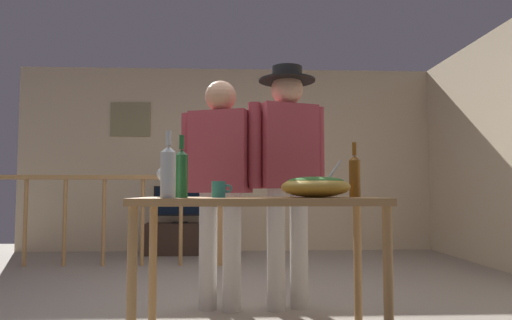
{
  "coord_description": "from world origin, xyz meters",
  "views": [
    {
      "loc": [
        0.1,
        -3.35,
        0.84
      ],
      "look_at": [
        0.23,
        -0.39,
        1.03
      ],
      "focal_mm": 32.16,
      "sensor_mm": 36.0,
      "label": 1
    }
  ],
  "objects_px": {
    "tv_console": "(180,239)",
    "mug_teal": "(219,189)",
    "salad_bowl": "(316,186)",
    "wine_bottle_green": "(181,172)",
    "person_standing_left": "(220,172)",
    "mug_white": "(325,189)",
    "wine_bottle_amber": "(355,175)",
    "stair_railing": "(141,208)",
    "wine_bottle_clear": "(168,171)",
    "wine_glass": "(163,176)",
    "person_standing_right": "(287,161)",
    "flat_screen_tv": "(180,202)",
    "serving_table": "(259,213)",
    "framed_picture": "(131,119)"
  },
  "relations": [
    {
      "from": "flat_screen_tv",
      "to": "salad_bowl",
      "type": "bearing_deg",
      "value": -71.43
    },
    {
      "from": "framed_picture",
      "to": "serving_table",
      "type": "bearing_deg",
      "value": -67.19
    },
    {
      "from": "tv_console",
      "to": "wine_bottle_amber",
      "type": "xyz_separation_m",
      "value": [
        1.46,
        -3.39,
        0.73
      ]
    },
    {
      "from": "serving_table",
      "to": "person_standing_right",
      "type": "bearing_deg",
      "value": 70.15
    },
    {
      "from": "wine_glass",
      "to": "salad_bowl",
      "type": "bearing_deg",
      "value": -3.76
    },
    {
      "from": "person_standing_right",
      "to": "person_standing_left",
      "type": "bearing_deg",
      "value": -18.82
    },
    {
      "from": "tv_console",
      "to": "mug_teal",
      "type": "relative_size",
      "value": 7.94
    },
    {
      "from": "mug_white",
      "to": "person_standing_left",
      "type": "xyz_separation_m",
      "value": [
        -0.67,
        0.42,
        0.12
      ]
    },
    {
      "from": "framed_picture",
      "to": "salad_bowl",
      "type": "distance_m",
      "value": 4.42
    },
    {
      "from": "stair_railing",
      "to": "wine_bottle_green",
      "type": "distance_m",
      "value": 2.87
    },
    {
      "from": "tv_console",
      "to": "mug_white",
      "type": "height_order",
      "value": "mug_white"
    },
    {
      "from": "wine_glass",
      "to": "wine_bottle_clear",
      "type": "distance_m",
      "value": 0.3
    },
    {
      "from": "flat_screen_tv",
      "to": "wine_bottle_amber",
      "type": "distance_m",
      "value": 3.67
    },
    {
      "from": "flat_screen_tv",
      "to": "wine_bottle_clear",
      "type": "bearing_deg",
      "value": -84.08
    },
    {
      "from": "wine_glass",
      "to": "wine_bottle_green",
      "type": "height_order",
      "value": "wine_bottle_green"
    },
    {
      "from": "stair_railing",
      "to": "salad_bowl",
      "type": "height_order",
      "value": "stair_railing"
    },
    {
      "from": "mug_white",
      "to": "mug_teal",
      "type": "relative_size",
      "value": 1.06
    },
    {
      "from": "person_standing_right",
      "to": "wine_bottle_clear",
      "type": "bearing_deg",
      "value": 33.64
    },
    {
      "from": "wine_bottle_clear",
      "to": "framed_picture",
      "type": "bearing_deg",
      "value": 105.49
    },
    {
      "from": "wine_glass",
      "to": "mug_teal",
      "type": "height_order",
      "value": "wine_glass"
    },
    {
      "from": "wine_bottle_clear",
      "to": "mug_teal",
      "type": "height_order",
      "value": "wine_bottle_clear"
    },
    {
      "from": "stair_railing",
      "to": "wine_glass",
      "type": "height_order",
      "value": "stair_railing"
    },
    {
      "from": "wine_bottle_clear",
      "to": "wine_bottle_green",
      "type": "distance_m",
      "value": 0.14
    },
    {
      "from": "stair_railing",
      "to": "wine_bottle_amber",
      "type": "relative_size",
      "value": 7.98
    },
    {
      "from": "wine_bottle_green",
      "to": "person_standing_right",
      "type": "bearing_deg",
      "value": 50.37
    },
    {
      "from": "wine_glass",
      "to": "wine_bottle_amber",
      "type": "distance_m",
      "value": 1.15
    },
    {
      "from": "tv_console",
      "to": "person_standing_left",
      "type": "xyz_separation_m",
      "value": [
        0.63,
        -2.87,
        0.77
      ]
    },
    {
      "from": "framed_picture",
      "to": "flat_screen_tv",
      "type": "height_order",
      "value": "framed_picture"
    },
    {
      "from": "serving_table",
      "to": "wine_bottle_green",
      "type": "distance_m",
      "value": 0.5
    },
    {
      "from": "flat_screen_tv",
      "to": "person_standing_right",
      "type": "height_order",
      "value": "person_standing_right"
    },
    {
      "from": "stair_railing",
      "to": "wine_bottle_amber",
      "type": "bearing_deg",
      "value": -54.05
    },
    {
      "from": "flat_screen_tv",
      "to": "framed_picture",
      "type": "bearing_deg",
      "value": 156.56
    },
    {
      "from": "salad_bowl",
      "to": "person_standing_left",
      "type": "xyz_separation_m",
      "value": [
        -0.56,
        0.7,
        0.1
      ]
    },
    {
      "from": "wine_bottle_amber",
      "to": "wine_bottle_green",
      "type": "bearing_deg",
      "value": -164.48
    },
    {
      "from": "serving_table",
      "to": "wine_bottle_green",
      "type": "bearing_deg",
      "value": -162.3
    },
    {
      "from": "salad_bowl",
      "to": "wine_bottle_green",
      "type": "relative_size",
      "value": 1.16
    },
    {
      "from": "salad_bowl",
      "to": "wine_bottle_amber",
      "type": "relative_size",
      "value": 1.17
    },
    {
      "from": "stair_railing",
      "to": "wine_bottle_green",
      "type": "bearing_deg",
      "value": -74.39
    },
    {
      "from": "wine_bottle_amber",
      "to": "wine_bottle_clear",
      "type": "height_order",
      "value": "wine_bottle_clear"
    },
    {
      "from": "salad_bowl",
      "to": "wine_glass",
      "type": "bearing_deg",
      "value": 176.24
    },
    {
      "from": "wine_bottle_amber",
      "to": "mug_white",
      "type": "height_order",
      "value": "wine_bottle_amber"
    },
    {
      "from": "mug_teal",
      "to": "person_standing_right",
      "type": "relative_size",
      "value": 0.07
    },
    {
      "from": "serving_table",
      "to": "mug_teal",
      "type": "relative_size",
      "value": 12.07
    },
    {
      "from": "mug_teal",
      "to": "wine_bottle_amber",
      "type": "bearing_deg",
      "value": 13.91
    },
    {
      "from": "framed_picture",
      "to": "person_standing_left",
      "type": "relative_size",
      "value": 0.34
    },
    {
      "from": "serving_table",
      "to": "wine_bottle_green",
      "type": "height_order",
      "value": "wine_bottle_green"
    },
    {
      "from": "stair_railing",
      "to": "mug_white",
      "type": "height_order",
      "value": "stair_railing"
    },
    {
      "from": "stair_railing",
      "to": "serving_table",
      "type": "bearing_deg",
      "value": -65.48
    },
    {
      "from": "salad_bowl",
      "to": "mug_teal",
      "type": "bearing_deg",
      "value": -177.8
    },
    {
      "from": "salad_bowl",
      "to": "wine_glass",
      "type": "xyz_separation_m",
      "value": [
        -0.87,
        0.06,
        0.06
      ]
    }
  ]
}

